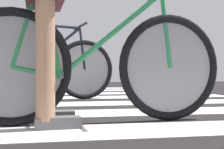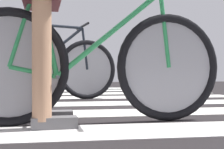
% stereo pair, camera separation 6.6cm
% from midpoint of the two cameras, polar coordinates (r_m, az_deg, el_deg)
% --- Properties ---
extents(ground, '(18.00, 14.00, 0.02)m').
position_cam_midpoint_polar(ground, '(3.34, -17.19, -5.38)').
color(ground, black).
extents(crosswalk_markings, '(5.43, 6.50, 0.00)m').
position_cam_midpoint_polar(crosswalk_markings, '(3.23, -17.19, -5.37)').
color(crosswalk_markings, silver).
rests_on(crosswalk_markings, ground).
extents(bicycle_1_of_2, '(1.74, 0.52, 0.93)m').
position_cam_midpoint_polar(bicycle_1_of_2, '(1.97, -4.06, 2.16)').
color(bicycle_1_of_2, black).
rests_on(bicycle_1_of_2, ground).
extents(cyclist_1_of_2, '(0.34, 0.42, 1.02)m').
position_cam_midpoint_polar(cyclist_1_of_2, '(1.97, -13.15, 10.15)').
color(cyclist_1_of_2, '#A87A5B').
rests_on(cyclist_1_of_2, ground).
extents(bicycle_2_of_2, '(1.71, 0.56, 0.93)m').
position_cam_midpoint_polar(bicycle_2_of_2, '(3.65, -13.33, 1.34)').
color(bicycle_2_of_2, black).
rests_on(bicycle_2_of_2, ground).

